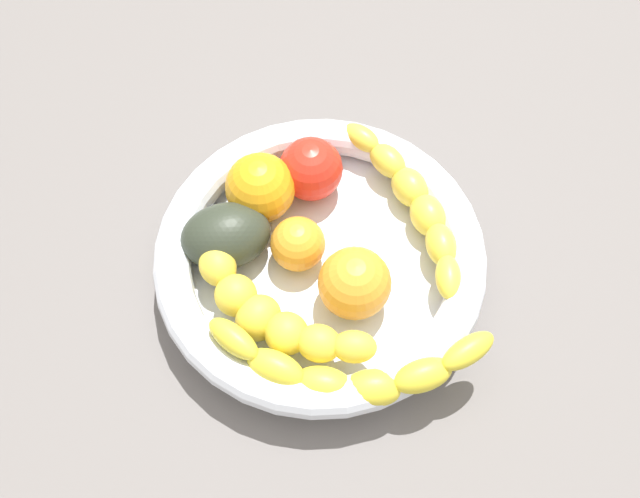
# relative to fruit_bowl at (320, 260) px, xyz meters

# --- Properties ---
(kitchen_counter) EXTENTS (1.20, 1.20, 0.03)m
(kitchen_counter) POSITION_rel_fruit_bowl_xyz_m (0.00, 0.00, -0.04)
(kitchen_counter) COLOR #65605F
(kitchen_counter) RESTS_ON ground
(fruit_bowl) EXTENTS (0.31, 0.31, 0.06)m
(fruit_bowl) POSITION_rel_fruit_bowl_xyz_m (0.00, 0.00, 0.00)
(fruit_bowl) COLOR silver
(fruit_bowl) RESTS_ON kitchen_counter
(banana_draped_left) EXTENTS (0.22, 0.07, 0.04)m
(banana_draped_left) POSITION_rel_fruit_bowl_xyz_m (-0.00, 0.11, 0.01)
(banana_draped_left) COLOR yellow
(banana_draped_left) RESTS_ON fruit_bowl
(banana_draped_right) EXTENTS (0.15, 0.21, 0.05)m
(banana_draped_right) POSITION_rel_fruit_bowl_xyz_m (0.11, -0.04, 0.02)
(banana_draped_right) COLOR yellow
(banana_draped_right) RESTS_ON fruit_bowl
(banana_arching_top) EXTENTS (0.20, 0.11, 0.05)m
(banana_arching_top) POSITION_rel_fruit_bowl_xyz_m (0.02, -0.07, 0.02)
(banana_arching_top) COLOR yellow
(banana_arching_top) RESTS_ON fruit_bowl
(orange_front) EXTENTS (0.07, 0.07, 0.07)m
(orange_front) POSITION_rel_fruit_bowl_xyz_m (0.05, 0.01, 0.02)
(orange_front) COLOR orange
(orange_front) RESTS_ON fruit_bowl
(orange_mid_left) EXTENTS (0.07, 0.07, 0.07)m
(orange_mid_left) POSITION_rel_fruit_bowl_xyz_m (-0.08, -0.02, 0.03)
(orange_mid_left) COLOR orange
(orange_mid_left) RESTS_ON fruit_bowl
(orange_mid_right) EXTENTS (0.05, 0.05, 0.05)m
(orange_mid_right) POSITION_rel_fruit_bowl_xyz_m (-0.02, -0.01, 0.02)
(orange_mid_right) COLOR orange
(orange_mid_right) RESTS_ON fruit_bowl
(avocado_dark) EXTENTS (0.09, 0.10, 0.06)m
(avocado_dark) POSITION_rel_fruit_bowl_xyz_m (-0.06, -0.07, 0.02)
(avocado_dark) COLOR #2D3528
(avocado_dark) RESTS_ON fruit_bowl
(tomato_red) EXTENTS (0.06, 0.06, 0.06)m
(tomato_red) POSITION_rel_fruit_bowl_xyz_m (-0.08, 0.04, 0.02)
(tomato_red) COLOR red
(tomato_red) RESTS_ON fruit_bowl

